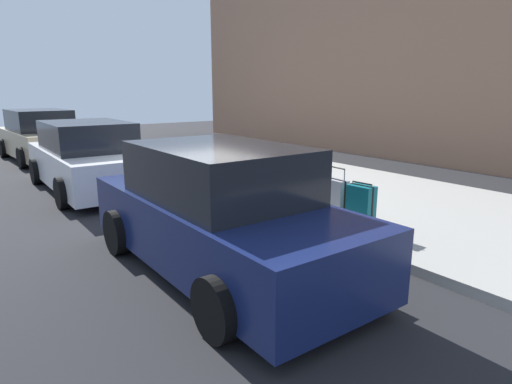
{
  "coord_description": "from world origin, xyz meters",
  "views": [
    {
      "loc": [
        -8.36,
        4.62,
        2.3
      ],
      "look_at": [
        -2.58,
        0.36,
        0.59
      ],
      "focal_mm": 30.3,
      "sensor_mm": 36.0,
      "label": 1
    }
  ],
  "objects_px": {
    "suitcase_navy_5": "(261,181)",
    "fire_hydrant": "(222,166)",
    "suitcase_olive_2": "(315,193)",
    "suitcase_maroon_4": "(276,188)",
    "parked_car_white_1": "(89,158)",
    "suitcase_black_3": "(292,188)",
    "bollard_post": "(205,167)",
    "suitcase_red_6": "(247,177)",
    "parked_car_navy_0": "(220,214)",
    "parked_car_beige_2": "(41,137)",
    "suitcase_teal_0": "(361,208)",
    "suitcase_silver_1": "(337,201)"
  },
  "relations": [
    {
      "from": "suitcase_silver_1",
      "to": "parked_car_navy_0",
      "type": "height_order",
      "value": "parked_car_navy_0"
    },
    {
      "from": "suitcase_red_6",
      "to": "fire_hydrant",
      "type": "xyz_separation_m",
      "value": [
        0.91,
        0.07,
        0.13
      ]
    },
    {
      "from": "suitcase_teal_0",
      "to": "suitcase_navy_5",
      "type": "bearing_deg",
      "value": -1.14
    },
    {
      "from": "parked_car_white_1",
      "to": "parked_car_beige_2",
      "type": "bearing_deg",
      "value": 0.0
    },
    {
      "from": "suitcase_maroon_4",
      "to": "parked_car_white_1",
      "type": "relative_size",
      "value": 0.13
    },
    {
      "from": "fire_hydrant",
      "to": "suitcase_navy_5",
      "type": "bearing_deg",
      "value": -178.87
    },
    {
      "from": "suitcase_olive_2",
      "to": "bollard_post",
      "type": "bearing_deg",
      "value": 3.0
    },
    {
      "from": "suitcase_navy_5",
      "to": "fire_hydrant",
      "type": "distance_m",
      "value": 1.46
    },
    {
      "from": "suitcase_black_3",
      "to": "suitcase_red_6",
      "type": "height_order",
      "value": "suitcase_red_6"
    },
    {
      "from": "suitcase_navy_5",
      "to": "parked_car_white_1",
      "type": "height_order",
      "value": "parked_car_white_1"
    },
    {
      "from": "suitcase_teal_0",
      "to": "fire_hydrant",
      "type": "relative_size",
      "value": 0.91
    },
    {
      "from": "suitcase_silver_1",
      "to": "parked_car_white_1",
      "type": "bearing_deg",
      "value": 23.9
    },
    {
      "from": "suitcase_teal_0",
      "to": "suitcase_silver_1",
      "type": "distance_m",
      "value": 0.52
    },
    {
      "from": "suitcase_navy_5",
      "to": "fire_hydrant",
      "type": "height_order",
      "value": "suitcase_navy_5"
    },
    {
      "from": "suitcase_navy_5",
      "to": "suitcase_black_3",
      "type": "bearing_deg",
      "value": 177.63
    },
    {
      "from": "fire_hydrant",
      "to": "parked_car_beige_2",
      "type": "bearing_deg",
      "value": 18.35
    },
    {
      "from": "suitcase_teal_0",
      "to": "suitcase_black_3",
      "type": "bearing_deg",
      "value": -0.37
    },
    {
      "from": "suitcase_navy_5",
      "to": "suitcase_olive_2",
      "type": "bearing_deg",
      "value": -179.69
    },
    {
      "from": "bollard_post",
      "to": "parked_car_beige_2",
      "type": "height_order",
      "value": "parked_car_beige_2"
    },
    {
      "from": "suitcase_teal_0",
      "to": "parked_car_beige_2",
      "type": "relative_size",
      "value": 0.17
    },
    {
      "from": "suitcase_teal_0",
      "to": "suitcase_maroon_4",
      "type": "height_order",
      "value": "suitcase_teal_0"
    },
    {
      "from": "suitcase_maroon_4",
      "to": "suitcase_red_6",
      "type": "xyz_separation_m",
      "value": [
        1.05,
        -0.04,
        0.05
      ]
    },
    {
      "from": "parked_car_white_1",
      "to": "suitcase_navy_5",
      "type": "bearing_deg",
      "value": -143.46
    },
    {
      "from": "bollard_post",
      "to": "suitcase_red_6",
      "type": "bearing_deg",
      "value": -171.23
    },
    {
      "from": "suitcase_black_3",
      "to": "bollard_post",
      "type": "xyz_separation_m",
      "value": [
        3.0,
        0.14,
        -0.04
      ]
    },
    {
      "from": "suitcase_silver_1",
      "to": "suitcase_navy_5",
      "type": "height_order",
      "value": "suitcase_silver_1"
    },
    {
      "from": "suitcase_red_6",
      "to": "fire_hydrant",
      "type": "relative_size",
      "value": 0.97
    },
    {
      "from": "suitcase_teal_0",
      "to": "parked_car_white_1",
      "type": "height_order",
      "value": "parked_car_white_1"
    },
    {
      "from": "bollard_post",
      "to": "suitcase_olive_2",
      "type": "bearing_deg",
      "value": -177.0
    },
    {
      "from": "suitcase_navy_5",
      "to": "suitcase_maroon_4",
      "type": "bearing_deg",
      "value": -179.71
    },
    {
      "from": "suitcase_olive_2",
      "to": "bollard_post",
      "type": "xyz_separation_m",
      "value": [
        3.57,
        0.19,
        -0.04
      ]
    },
    {
      "from": "suitcase_black_3",
      "to": "suitcase_teal_0",
      "type": "bearing_deg",
      "value": 179.63
    },
    {
      "from": "suitcase_black_3",
      "to": "parked_car_navy_0",
      "type": "relative_size",
      "value": 0.18
    },
    {
      "from": "suitcase_teal_0",
      "to": "parked_car_navy_0",
      "type": "distance_m",
      "value": 2.45
    },
    {
      "from": "parked_car_navy_0",
      "to": "suitcase_olive_2",
      "type": "bearing_deg",
      "value": -71.33
    },
    {
      "from": "suitcase_navy_5",
      "to": "parked_car_navy_0",
      "type": "relative_size",
      "value": 0.2
    },
    {
      "from": "fire_hydrant",
      "to": "parked_car_white_1",
      "type": "distance_m",
      "value": 3.1
    },
    {
      "from": "suitcase_maroon_4",
      "to": "parked_car_navy_0",
      "type": "height_order",
      "value": "parked_car_navy_0"
    },
    {
      "from": "suitcase_olive_2",
      "to": "suitcase_navy_5",
      "type": "xyz_separation_m",
      "value": [
        1.59,
        0.01,
        -0.07
      ]
    },
    {
      "from": "suitcase_maroon_4",
      "to": "suitcase_navy_5",
      "type": "bearing_deg",
      "value": 0.29
    },
    {
      "from": "suitcase_olive_2",
      "to": "suitcase_red_6",
      "type": "xyz_separation_m",
      "value": [
        2.13,
        -0.03,
        -0.07
      ]
    },
    {
      "from": "suitcase_olive_2",
      "to": "suitcase_red_6",
      "type": "distance_m",
      "value": 2.13
    },
    {
      "from": "suitcase_red_6",
      "to": "suitcase_olive_2",
      "type": "bearing_deg",
      "value": 179.07
    },
    {
      "from": "suitcase_teal_0",
      "to": "bollard_post",
      "type": "distance_m",
      "value": 4.66
    },
    {
      "from": "fire_hydrant",
      "to": "suitcase_teal_0",
      "type": "bearing_deg",
      "value": 179.66
    },
    {
      "from": "suitcase_navy_5",
      "to": "suitcase_silver_1",
      "type": "bearing_deg",
      "value": 178.92
    },
    {
      "from": "parked_car_navy_0",
      "to": "parked_car_beige_2",
      "type": "distance_m",
      "value": 11.26
    },
    {
      "from": "suitcase_navy_5",
      "to": "parked_car_white_1",
      "type": "xyz_separation_m",
      "value": [
        3.34,
        2.48,
        0.29
      ]
    },
    {
      "from": "suitcase_maroon_4",
      "to": "parked_car_white_1",
      "type": "height_order",
      "value": "parked_car_white_1"
    },
    {
      "from": "bollard_post",
      "to": "parked_car_beige_2",
      "type": "distance_m",
      "value": 7.23
    }
  ]
}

